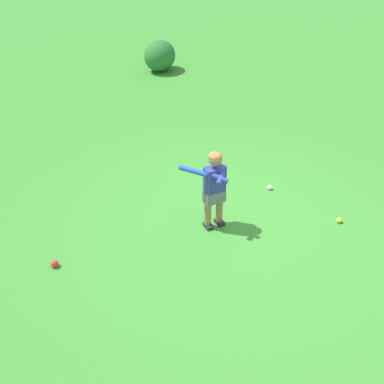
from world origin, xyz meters
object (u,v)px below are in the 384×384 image
at_px(child_batter, 214,184).
at_px(play_ball_midfield, 339,220).
at_px(play_ball_near_batter, 270,187).
at_px(play_ball_behind_batter, 55,264).

relative_size(child_batter, play_ball_midfield, 14.32).
distance_m(child_batter, play_ball_near_batter, 1.38).
xyz_separation_m(child_batter, play_ball_midfield, (0.65, -1.57, -0.61)).
xyz_separation_m(child_batter, play_ball_near_batter, (1.12, -0.53, -0.61)).
bearing_deg(play_ball_behind_batter, play_ball_near_batter, -38.53).
relative_size(child_batter, play_ball_near_batter, 14.10).
bearing_deg(play_ball_midfield, child_batter, 112.46).
bearing_deg(play_ball_near_batter, play_ball_behind_batter, 141.47).
height_order(play_ball_near_batter, play_ball_midfield, play_ball_near_batter).
bearing_deg(play_ball_midfield, play_ball_behind_batter, 123.95).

